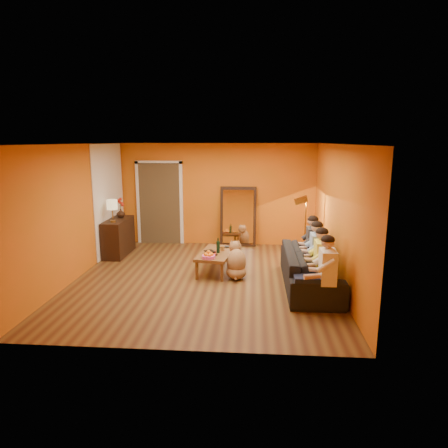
# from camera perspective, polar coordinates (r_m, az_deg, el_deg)

# --- Properties ---
(room_shell) EXTENTS (5.00, 5.50, 2.60)m
(room_shell) POSITION_cam_1_polar(r_m,az_deg,el_deg) (7.95, -2.59, 1.96)
(room_shell) COLOR brown
(room_shell) RESTS_ON ground
(white_accent) EXTENTS (0.02, 1.90, 2.58)m
(white_accent) POSITION_cam_1_polar(r_m,az_deg,el_deg) (9.88, -16.08, 3.45)
(white_accent) COLOR white
(white_accent) RESTS_ON wall_left
(doorway_recess) EXTENTS (1.06, 0.30, 2.10)m
(doorway_recess) POSITION_cam_1_polar(r_m,az_deg,el_deg) (10.65, -9.01, 2.98)
(doorway_recess) COLOR #3F2D19
(doorway_recess) RESTS_ON floor
(door_jamb_left) EXTENTS (0.08, 0.06, 2.20)m
(door_jamb_left) POSITION_cam_1_polar(r_m,az_deg,el_deg) (10.68, -12.13, 2.89)
(door_jamb_left) COLOR white
(door_jamb_left) RESTS_ON wall_back
(door_jamb_right) EXTENTS (0.08, 0.06, 2.20)m
(door_jamb_right) POSITION_cam_1_polar(r_m,az_deg,el_deg) (10.42, -6.10, 2.87)
(door_jamb_right) COLOR white
(door_jamb_right) RESTS_ON wall_back
(door_header) EXTENTS (1.22, 0.06, 0.08)m
(door_header) POSITION_cam_1_polar(r_m,az_deg,el_deg) (10.43, -9.35, 8.70)
(door_header) COLOR white
(door_header) RESTS_ON wall_back
(mirror_frame) EXTENTS (0.92, 0.27, 1.51)m
(mirror_frame) POSITION_cam_1_polar(r_m,az_deg,el_deg) (10.22, 2.04, 1.11)
(mirror_frame) COLOR black
(mirror_frame) RESTS_ON floor
(mirror_glass) EXTENTS (0.78, 0.21, 1.35)m
(mirror_glass) POSITION_cam_1_polar(r_m,az_deg,el_deg) (10.18, 2.03, 1.06)
(mirror_glass) COLOR white
(mirror_glass) RESTS_ON mirror_frame
(sideboard) EXTENTS (0.44, 1.18, 0.85)m
(sideboard) POSITION_cam_1_polar(r_m,az_deg,el_deg) (9.77, -14.84, -1.80)
(sideboard) COLOR black
(sideboard) RESTS_ON floor
(table_lamp) EXTENTS (0.24, 0.24, 0.51)m
(table_lamp) POSITION_cam_1_polar(r_m,az_deg,el_deg) (9.36, -15.66, 1.82)
(table_lamp) COLOR beige
(table_lamp) RESTS_ON sideboard
(sofa) EXTENTS (2.35, 0.92, 0.69)m
(sofa) POSITION_cam_1_polar(r_m,az_deg,el_deg) (7.57, 12.17, -6.28)
(sofa) COLOR black
(sofa) RESTS_ON floor
(coffee_table) EXTENTS (0.78, 1.29, 0.42)m
(coffee_table) POSITION_cam_1_polar(r_m,az_deg,el_deg) (8.26, -1.15, -5.43)
(coffee_table) COLOR brown
(coffee_table) RESTS_ON floor
(floor_lamp) EXTENTS (0.32, 0.26, 1.44)m
(floor_lamp) POSITION_cam_1_polar(r_m,az_deg,el_deg) (9.06, 11.54, -0.79)
(floor_lamp) COLOR #A87D31
(floor_lamp) RESTS_ON floor
(dog) EXTENTS (0.48, 0.67, 0.74)m
(dog) POSITION_cam_1_polar(r_m,az_deg,el_deg) (7.88, 1.80, -5.08)
(dog) COLOR #B0774F
(dog) RESTS_ON floor
(person_far_left) EXTENTS (0.70, 0.44, 1.22)m
(person_far_left) POSITION_cam_1_polar(r_m,az_deg,el_deg) (6.57, 14.54, -6.76)
(person_far_left) COLOR white
(person_far_left) RESTS_ON sofa
(person_mid_left) EXTENTS (0.70, 0.44, 1.22)m
(person_mid_left) POSITION_cam_1_polar(r_m,az_deg,el_deg) (7.08, 13.78, -5.36)
(person_mid_left) COLOR #F8F652
(person_mid_left) RESTS_ON sofa
(person_mid_right) EXTENTS (0.70, 0.44, 1.22)m
(person_mid_right) POSITION_cam_1_polar(r_m,az_deg,el_deg) (7.60, 13.13, -4.14)
(person_mid_right) COLOR #90B5E0
(person_mid_right) RESTS_ON sofa
(person_far_right) EXTENTS (0.70, 0.44, 1.22)m
(person_far_right) POSITION_cam_1_polar(r_m,az_deg,el_deg) (8.13, 12.56, -3.08)
(person_far_right) COLOR #2E2D32
(person_far_right) RESTS_ON sofa
(fruit_bowl) EXTENTS (0.26, 0.26, 0.16)m
(fruit_bowl) POSITION_cam_1_polar(r_m,az_deg,el_deg) (7.76, -2.22, -4.34)
(fruit_bowl) COLOR #F155B4
(fruit_bowl) RESTS_ON coffee_table
(wine_bottle) EXTENTS (0.07, 0.07, 0.31)m
(wine_bottle) POSITION_cam_1_polar(r_m,az_deg,el_deg) (8.11, -0.85, -3.08)
(wine_bottle) COLOR black
(wine_bottle) RESTS_ON coffee_table
(tumbler) EXTENTS (0.12, 0.12, 0.09)m
(tumbler) POSITION_cam_1_polar(r_m,az_deg,el_deg) (8.30, -0.26, -3.50)
(tumbler) COLOR #B27F3F
(tumbler) RESTS_ON coffee_table
(laptop) EXTENTS (0.34, 0.26, 0.02)m
(laptop) POSITION_cam_1_polar(r_m,az_deg,el_deg) (8.52, 0.27, -3.33)
(laptop) COLOR black
(laptop) RESTS_ON coffee_table
(book_lower) EXTENTS (0.29, 0.33, 0.03)m
(book_lower) POSITION_cam_1_polar(r_m,az_deg,el_deg) (8.03, -2.58, -4.30)
(book_lower) COLOR black
(book_lower) RESTS_ON coffee_table
(book_mid) EXTENTS (0.21, 0.27, 0.02)m
(book_mid) POSITION_cam_1_polar(r_m,az_deg,el_deg) (8.03, -2.50, -4.12)
(book_mid) COLOR #AE2113
(book_mid) RESTS_ON book_lower
(book_upper) EXTENTS (0.27, 0.28, 0.02)m
(book_upper) POSITION_cam_1_polar(r_m,az_deg,el_deg) (8.01, -2.59, -4.02)
(book_upper) COLOR black
(book_upper) RESTS_ON book_mid
(vase) EXTENTS (0.20, 0.20, 0.21)m
(vase) POSITION_cam_1_polar(r_m,az_deg,el_deg) (9.90, -14.53, 1.52)
(vase) COLOR black
(vase) RESTS_ON sideboard
(flowers) EXTENTS (0.17, 0.17, 0.48)m
(flowers) POSITION_cam_1_polar(r_m,az_deg,el_deg) (9.85, -14.61, 2.98)
(flowers) COLOR #AE2113
(flowers) RESTS_ON vase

